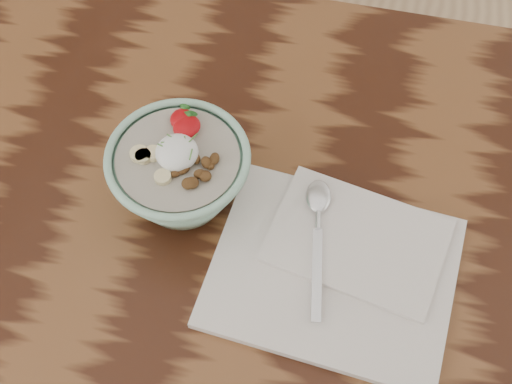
{
  "coord_description": "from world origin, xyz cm",
  "views": [
    {
      "loc": [
        18.45,
        -38.23,
        153.93
      ],
      "look_at": [
        9.5,
        2.35,
        85.38
      ],
      "focal_mm": 50.0,
      "sensor_mm": 36.0,
      "label": 1
    }
  ],
  "objects": [
    {
      "name": "breakfast_bowl",
      "position": [
        -0.7,
        5.64,
        80.93
      ],
      "size": [
        17.4,
        17.4,
        11.76
      ],
      "rotation": [
        0.0,
        0.0,
        0.15
      ],
      "color": "#97CCB0",
      "rests_on": "table"
    },
    {
      "name": "spoon",
      "position": [
        16.64,
        5.62,
        77.18
      ],
      "size": [
        5.11,
        19.1,
        0.99
      ],
      "rotation": [
        0.0,
        0.0,
        0.16
      ],
      "color": "silver",
      "rests_on": "napkin"
    },
    {
      "name": "napkin",
      "position": [
        20.17,
        0.05,
        75.74
      ],
      "size": [
        30.55,
        26.18,
        1.77
      ],
      "rotation": [
        0.0,
        0.0,
        -0.08
      ],
      "color": "silver",
      "rests_on": "table"
    },
    {
      "name": "table",
      "position": [
        0.0,
        0.0,
        65.7
      ],
      "size": [
        160.0,
        90.0,
        75.0
      ],
      "color": "#35190D",
      "rests_on": "ground"
    }
  ]
}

